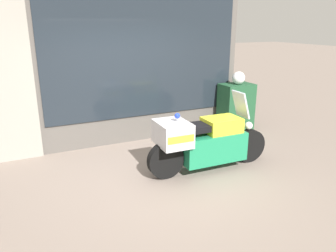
# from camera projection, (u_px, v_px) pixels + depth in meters

# --- Properties ---
(ground_plane) EXTENTS (60.00, 60.00, 0.00)m
(ground_plane) POSITION_uv_depth(u_px,v_px,m) (159.00, 177.00, 5.39)
(ground_plane) COLOR gray
(shop_building) EXTENTS (5.43, 0.55, 3.57)m
(shop_building) POSITION_uv_depth(u_px,v_px,m) (96.00, 57.00, 6.39)
(shop_building) COLOR #56514C
(shop_building) RESTS_ON ground
(window_display) EXTENTS (3.89, 0.30, 2.04)m
(window_display) POSITION_uv_depth(u_px,v_px,m) (141.00, 115.00, 7.18)
(window_display) COLOR slate
(window_display) RESTS_ON ground
(paramedic_motorcycle) EXTENTS (2.25, 0.64, 1.32)m
(paramedic_motorcycle) POSITION_uv_depth(u_px,v_px,m) (204.00, 141.00, 5.48)
(paramedic_motorcycle) COLOR black
(paramedic_motorcycle) RESTS_ON ground
(utility_cabinet) EXTENTS (0.73, 0.50, 1.10)m
(utility_cabinet) POSITION_uv_depth(u_px,v_px,m) (236.00, 108.00, 7.54)
(utility_cabinet) COLOR #1E4C2D
(utility_cabinet) RESTS_ON ground
(white_helmet) EXTENTS (0.29, 0.29, 0.29)m
(white_helmet) POSITION_uv_depth(u_px,v_px,m) (239.00, 78.00, 7.30)
(white_helmet) COLOR white
(white_helmet) RESTS_ON utility_cabinet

